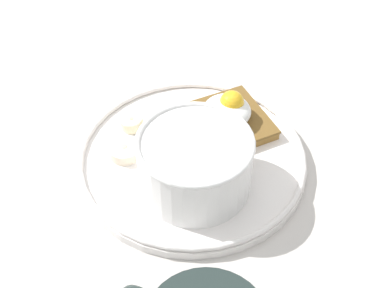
{
  "coord_description": "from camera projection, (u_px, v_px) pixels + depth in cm",
  "views": [
    {
      "loc": [
        33.2,
        -22.42,
        45.63
      ],
      "look_at": [
        0.0,
        0.0,
        5.0
      ],
      "focal_mm": 50.0,
      "sensor_mm": 36.0,
      "label": 1
    }
  ],
  "objects": [
    {
      "name": "poached_egg",
      "position": [
        228.0,
        109.0,
        0.6
      ],
      "size": [
        5.52,
        5.43,
        3.41
      ],
      "color": "white",
      "rests_on": "toast_slice"
    },
    {
      "name": "plate",
      "position": [
        192.0,
        158.0,
        0.59
      ],
      "size": [
        25.01,
        25.01,
        1.6
      ],
      "color": "white",
      "rests_on": "ground_plane"
    },
    {
      "name": "oatmeal_bowl",
      "position": [
        195.0,
        162.0,
        0.53
      ],
      "size": [
        11.77,
        11.77,
        6.43
      ],
      "color": "white",
      "rests_on": "plate"
    },
    {
      "name": "banana_slice_front",
      "position": [
        132.0,
        123.0,
        0.61
      ],
      "size": [
        3.76,
        3.76,
        1.48
      ],
      "color": "beige",
      "rests_on": "plate"
    },
    {
      "name": "ground_plane",
      "position": [
        192.0,
        169.0,
        0.6
      ],
      "size": [
        120.0,
        120.0,
        2.0
      ],
      "primitive_type": "cube",
      "color": "beige",
      "rests_on": "ground"
    },
    {
      "name": "toast_slice",
      "position": [
        226.0,
        122.0,
        0.61
      ],
      "size": [
        10.3,
        10.3,
        1.25
      ],
      "color": "brown",
      "rests_on": "plate"
    },
    {
      "name": "banana_slice_back",
      "position": [
        125.0,
        150.0,
        0.58
      ],
      "size": [
        4.97,
        4.97,
        1.38
      ],
      "color": "#F5E3C4",
      "rests_on": "plate"
    },
    {
      "name": "banana_slice_left",
      "position": [
        161.0,
        125.0,
        0.61
      ],
      "size": [
        4.45,
        4.46,
        1.52
      ],
      "color": "beige",
      "rests_on": "plate"
    }
  ]
}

